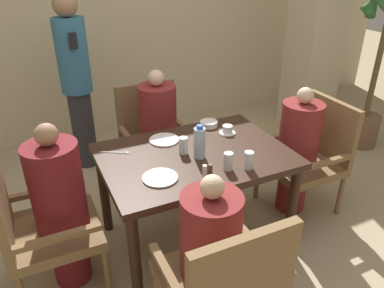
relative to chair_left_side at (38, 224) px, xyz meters
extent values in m
plane|color=tan|center=(1.07, 0.00, -0.50)|extent=(16.00, 16.00, 0.00)
cube|color=beige|center=(1.07, 2.24, 0.90)|extent=(8.00, 0.06, 2.80)
cube|color=beige|center=(3.22, 1.31, 0.85)|extent=(0.48, 0.48, 2.70)
cube|color=#331E14|center=(1.07, 0.00, 0.22)|extent=(1.28, 0.91, 0.05)
cylinder|color=#331E14|center=(0.49, -0.39, -0.15)|extent=(0.07, 0.07, 0.70)
cylinder|color=#331E14|center=(1.65, -0.39, -0.15)|extent=(0.07, 0.07, 0.70)
cylinder|color=#331E14|center=(0.49, 0.39, -0.15)|extent=(0.07, 0.07, 0.70)
cylinder|color=#331E14|center=(1.65, 0.39, -0.15)|extent=(0.07, 0.07, 0.70)
cube|color=brown|center=(0.09, 0.00, -0.09)|extent=(0.55, 0.55, 0.07)
cube|color=brown|center=(-0.17, 0.00, 0.19)|extent=(0.05, 0.55, 0.49)
cube|color=brown|center=(0.09, 0.26, 0.06)|extent=(0.50, 0.04, 0.04)
cube|color=brown|center=(0.09, -0.26, 0.06)|extent=(0.50, 0.04, 0.04)
cylinder|color=brown|center=(0.34, 0.25, -0.32)|extent=(0.04, 0.04, 0.38)
cylinder|color=brown|center=(0.34, -0.25, -0.32)|extent=(0.04, 0.04, 0.38)
cylinder|color=brown|center=(-0.16, 0.25, -0.32)|extent=(0.04, 0.04, 0.38)
cylinder|color=maroon|center=(0.15, 0.00, -0.28)|extent=(0.24, 0.24, 0.45)
cylinder|color=maroon|center=(0.15, 0.00, 0.23)|extent=(0.32, 0.32, 0.57)
sphere|color=#997051|center=(0.15, 0.00, 0.58)|extent=(0.13, 0.13, 0.13)
cube|color=brown|center=(1.07, 0.79, -0.09)|extent=(0.55, 0.55, 0.07)
cube|color=brown|center=(1.07, 1.05, 0.19)|extent=(0.55, 0.05, 0.49)
cube|color=brown|center=(1.32, 0.79, 0.06)|extent=(0.04, 0.50, 0.04)
cube|color=brown|center=(0.81, 0.79, 0.06)|extent=(0.04, 0.50, 0.04)
cylinder|color=brown|center=(1.31, 0.54, -0.32)|extent=(0.04, 0.04, 0.38)
cylinder|color=brown|center=(0.82, 0.54, -0.32)|extent=(0.04, 0.04, 0.38)
cylinder|color=brown|center=(1.31, 1.04, -0.32)|extent=(0.04, 0.04, 0.38)
cylinder|color=brown|center=(0.82, 1.04, -0.32)|extent=(0.04, 0.04, 0.38)
cylinder|color=maroon|center=(1.07, 0.73, -0.28)|extent=(0.24, 0.24, 0.45)
cylinder|color=maroon|center=(1.07, 0.73, 0.23)|extent=(0.32, 0.32, 0.57)
sphere|color=beige|center=(1.07, 0.73, 0.58)|extent=(0.13, 0.13, 0.13)
cube|color=brown|center=(2.04, 0.00, -0.09)|extent=(0.55, 0.55, 0.07)
cube|color=brown|center=(2.30, 0.00, 0.19)|extent=(0.05, 0.55, 0.49)
cube|color=brown|center=(2.04, -0.26, 0.06)|extent=(0.50, 0.04, 0.04)
cube|color=brown|center=(2.04, 0.26, 0.06)|extent=(0.50, 0.04, 0.04)
cylinder|color=brown|center=(1.80, -0.25, -0.32)|extent=(0.04, 0.04, 0.38)
cylinder|color=brown|center=(1.80, 0.25, -0.32)|extent=(0.04, 0.04, 0.38)
cylinder|color=brown|center=(2.29, -0.25, -0.32)|extent=(0.04, 0.04, 0.38)
cylinder|color=brown|center=(2.29, 0.25, -0.32)|extent=(0.04, 0.04, 0.38)
cylinder|color=maroon|center=(1.98, 0.00, -0.28)|extent=(0.24, 0.24, 0.45)
cylinder|color=maroon|center=(1.98, 0.00, 0.20)|extent=(0.32, 0.32, 0.52)
sphere|color=beige|center=(1.98, 0.00, 0.53)|extent=(0.13, 0.13, 0.13)
cube|color=brown|center=(0.81, -0.79, -0.09)|extent=(0.55, 0.55, 0.07)
cube|color=brown|center=(0.81, -1.05, 0.19)|extent=(0.55, 0.05, 0.49)
cube|color=brown|center=(0.55, -0.79, 0.06)|extent=(0.04, 0.50, 0.04)
cube|color=brown|center=(1.07, -0.79, 0.06)|extent=(0.04, 0.50, 0.04)
cylinder|color=brown|center=(1.06, -0.54, -0.32)|extent=(0.04, 0.04, 0.38)
cylinder|color=maroon|center=(0.81, -0.73, 0.19)|extent=(0.32, 0.32, 0.49)
sphere|color=beige|center=(0.81, -0.73, 0.49)|extent=(0.12, 0.12, 0.12)
cylinder|color=#2D2D33|center=(0.55, 1.51, -0.11)|extent=(0.22, 0.22, 0.80)
cylinder|color=teal|center=(0.55, 1.51, 0.63)|extent=(0.29, 0.29, 0.68)
sphere|color=#997051|center=(0.55, 1.51, 1.08)|extent=(0.22, 0.22, 0.22)
cube|color=black|center=(0.55, 1.33, 0.80)|extent=(0.07, 0.01, 0.14)
cylinder|color=brown|center=(3.47, 0.61, -0.32)|extent=(0.34, 0.34, 0.36)
cylinder|color=brown|center=(3.47, 0.61, 0.39)|extent=(0.06, 0.06, 1.06)
cone|color=#2D6633|center=(3.22, 0.57, 1.08)|extent=(0.19, 0.58, 0.41)
cylinder|color=white|center=(0.74, -0.20, 0.25)|extent=(0.22, 0.22, 0.01)
cylinder|color=white|center=(0.95, 0.27, 0.25)|extent=(0.22, 0.22, 0.01)
cylinder|color=white|center=(1.43, 0.18, 0.25)|extent=(0.13, 0.13, 0.01)
cylinder|color=white|center=(1.43, 0.18, 0.28)|extent=(0.08, 0.08, 0.06)
cylinder|color=white|center=(1.36, 0.35, 0.27)|extent=(0.14, 0.14, 0.04)
cylinder|color=#A3C6DB|center=(1.07, -0.06, 0.35)|extent=(0.08, 0.08, 0.21)
cylinder|color=#3359B2|center=(1.07, -0.06, 0.47)|extent=(0.04, 0.04, 0.02)
cylinder|color=silver|center=(1.17, -0.28, 0.31)|extent=(0.06, 0.06, 0.12)
cylinder|color=silver|center=(1.00, 0.03, 0.31)|extent=(0.06, 0.06, 0.12)
cylinder|color=silver|center=(1.29, -0.33, 0.31)|extent=(0.06, 0.06, 0.12)
cylinder|color=white|center=(0.99, -0.30, 0.29)|extent=(0.03, 0.03, 0.08)
cylinder|color=#4C3D2D|center=(1.03, -0.30, 0.29)|extent=(0.03, 0.03, 0.08)
cube|color=silver|center=(0.56, 0.25, 0.25)|extent=(0.17, 0.09, 0.00)
cube|color=silver|center=(0.64, 0.20, 0.25)|extent=(0.04, 0.04, 0.00)
camera|label=1|loc=(0.09, -2.03, 1.50)|focal=35.00mm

